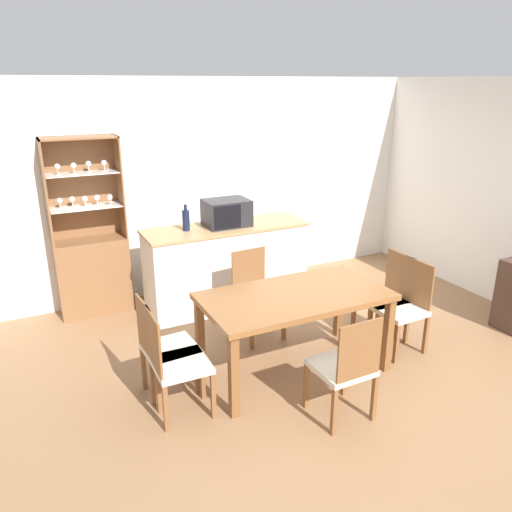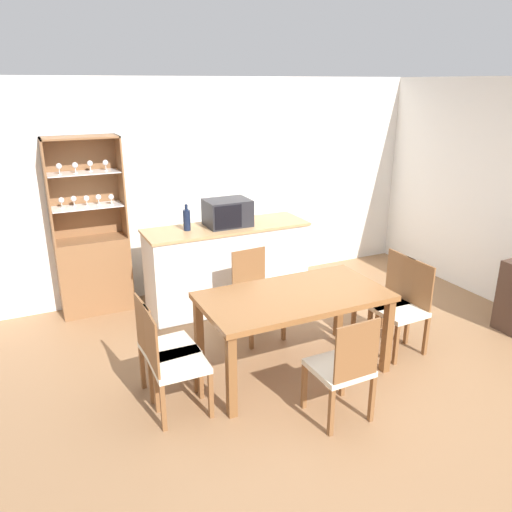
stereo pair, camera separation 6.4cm
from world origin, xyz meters
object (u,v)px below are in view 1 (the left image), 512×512
(dining_table, at_px, (295,303))
(dining_chair_head_near, at_px, (345,367))
(dining_chair_head_far, at_px, (256,295))
(microwave, at_px, (227,213))
(display_cabinet, at_px, (92,263))
(dining_chair_side_right_far, at_px, (385,297))
(dining_chair_side_left_near, at_px, (175,363))
(wine_bottle, at_px, (186,220))
(dining_chair_side_right_near, at_px, (403,307))
(dining_chair_side_left_far, at_px, (165,348))

(dining_table, xyz_separation_m, dining_chair_head_near, (0.00, -0.76, -0.22))
(dining_table, distance_m, dining_chair_head_far, 0.79)
(microwave, bearing_deg, display_cabinet, 160.65)
(dining_chair_head_far, relative_size, dining_chair_side_right_far, 1.00)
(dining_table, height_order, dining_chair_side_left_near, dining_chair_side_left_near)
(dining_table, bearing_deg, microwave, 88.51)
(microwave, height_order, wine_bottle, microwave)
(display_cabinet, relative_size, wine_bottle, 6.79)
(dining_chair_head_far, height_order, dining_chair_side_right_near, same)
(dining_table, height_order, wine_bottle, wine_bottle)
(dining_chair_side_right_near, xyz_separation_m, dining_chair_side_right_far, (0.00, 0.26, 0.00))
(dining_chair_side_right_far, distance_m, microwave, 1.94)
(dining_chair_side_right_near, height_order, dining_chair_side_left_far, same)
(dining_chair_head_far, bearing_deg, dining_chair_side_left_near, 33.82)
(dining_chair_side_left_far, bearing_deg, dining_chair_side_left_near, -3.61)
(dining_chair_head_far, xyz_separation_m, dining_chair_side_right_far, (1.14, -0.63, 0.00))
(dining_chair_head_near, relative_size, wine_bottle, 3.08)
(dining_chair_head_far, distance_m, dining_chair_side_right_near, 1.44)
(dining_chair_side_left_near, bearing_deg, dining_chair_side_right_near, 91.02)
(dining_chair_side_left_far, bearing_deg, dining_chair_head_near, 48.59)
(display_cabinet, distance_m, dining_chair_side_right_near, 3.36)
(display_cabinet, xyz_separation_m, microwave, (1.43, -0.50, 0.52))
(dining_chair_side_right_far, xyz_separation_m, dining_chair_head_near, (-1.14, -0.89, 0.00))
(dining_chair_head_near, bearing_deg, wine_bottle, 99.47)
(dining_table, xyz_separation_m, wine_bottle, (-0.43, 1.60, 0.41))
(dining_table, bearing_deg, dining_chair_side_right_far, 6.46)
(dining_table, height_order, microwave, microwave)
(dining_chair_side_right_near, distance_m, dining_chair_side_left_far, 2.29)
(dining_chair_side_right_far, bearing_deg, dining_chair_side_left_far, 90.96)
(wine_bottle, bearing_deg, dining_chair_side_right_near, -47.74)
(dining_chair_side_right_far, relative_size, dining_chair_side_left_near, 1.00)
(dining_chair_side_right_far, bearing_deg, microwave, 37.82)
(dining_table, bearing_deg, wine_bottle, 105.11)
(display_cabinet, xyz_separation_m, dining_chair_side_right_far, (2.52, -1.96, -0.14))
(dining_chair_head_near, xyz_separation_m, dining_chair_side_left_far, (-1.14, 0.88, 0.00))
(dining_chair_side_right_near, bearing_deg, dining_chair_side_left_far, 81.59)
(dining_chair_head_far, relative_size, dining_chair_side_left_far, 1.00)
(dining_chair_head_near, xyz_separation_m, microwave, (0.04, 2.34, 0.67))
(dining_chair_head_near, bearing_deg, dining_chair_side_left_far, 141.24)
(dining_chair_side_left_near, bearing_deg, dining_table, 97.46)
(wine_bottle, bearing_deg, dining_chair_head_far, -63.05)
(dining_table, bearing_deg, dining_chair_side_left_far, 173.65)
(dining_chair_side_left_near, bearing_deg, wine_bottle, 158.77)
(dining_chair_head_far, relative_size, dining_chair_head_near, 1.00)
(display_cabinet, bearing_deg, dining_chair_side_right_near, -41.31)
(display_cabinet, bearing_deg, dining_table, -56.46)
(dining_chair_side_right_far, bearing_deg, dining_chair_side_left_near, 97.37)
(display_cabinet, relative_size, dining_table, 1.21)
(dining_chair_side_left_near, relative_size, wine_bottle, 3.08)
(display_cabinet, height_order, dining_chair_head_far, display_cabinet)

